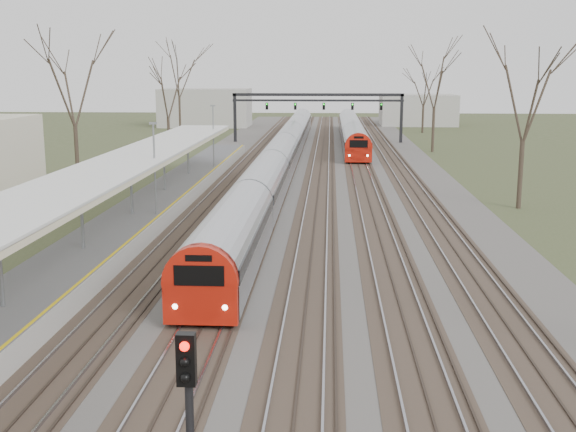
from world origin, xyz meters
TOP-DOWN VIEW (x-y plane):
  - track_bed at (0.26, 55.00)m, footprint 24.00×160.00m
  - platform at (-9.05, 37.50)m, footprint 3.50×69.00m
  - canopy at (-9.05, 32.99)m, footprint 4.10×50.00m
  - signal_gantry at (0.29, 84.99)m, footprint 21.00×0.59m
  - tree_west_far at (-17.00, 48.00)m, footprint 5.50×5.50m
  - tree_east_far at (14.00, 42.00)m, footprint 5.00×5.00m
  - train_near at (-2.50, 63.43)m, footprint 2.62×90.21m
  - train_far at (4.50, 85.76)m, footprint 2.62×45.21m
  - signal_post at (-0.75, 7.84)m, footprint 0.35×0.45m

SIDE VIEW (x-z plane):
  - track_bed at x=0.26m, z-range -0.05..0.17m
  - platform at x=-9.05m, z-range 0.00..1.00m
  - train_near at x=-2.50m, z-range -0.05..3.00m
  - train_far at x=4.50m, z-range -0.05..3.00m
  - signal_post at x=-0.75m, z-range 0.67..4.77m
  - canopy at x=-9.05m, z-range 2.37..5.48m
  - signal_gantry at x=0.29m, z-range 1.87..7.95m
  - tree_east_far at x=14.00m, z-range 2.14..12.44m
  - tree_west_far at x=-17.00m, z-range 2.35..13.68m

